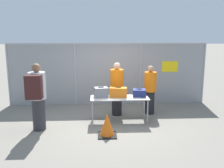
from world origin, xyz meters
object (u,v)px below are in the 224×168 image
at_px(security_worker_near, 117,88).
at_px(utility_trailer, 122,82).
at_px(inspection_table, 119,99).
at_px(security_worker_far, 150,89).
at_px(suitcase_grey, 101,92).
at_px(traveler_hooded, 37,95).
at_px(traffic_cone, 107,125).
at_px(suitcase_navy, 139,93).
at_px(suitcase_orange, 118,92).

bearing_deg(security_worker_near, utility_trailer, -96.44).
height_order(inspection_table, security_worker_near, security_worker_near).
bearing_deg(security_worker_far, suitcase_grey, 10.51).
relative_size(traveler_hooded, traffic_cone, 3.03).
relative_size(inspection_table, suitcase_grey, 3.87).
bearing_deg(utility_trailer, suitcase_grey, -103.53).
relative_size(inspection_table, traveler_hooded, 0.94).
bearing_deg(suitcase_navy, traffic_cone, -130.85).
height_order(security_worker_near, traffic_cone, security_worker_near).
bearing_deg(suitcase_grey, suitcase_orange, -3.29).
bearing_deg(traveler_hooded, traffic_cone, -33.98).
xyz_separation_m(suitcase_orange, suitcase_navy, (0.65, 0.05, -0.04)).
distance_m(security_worker_far, traffic_cone, 2.40).
xyz_separation_m(inspection_table, suitcase_grey, (-0.55, 0.08, 0.21)).
relative_size(inspection_table, suitcase_orange, 3.17).
relative_size(inspection_table, utility_trailer, 0.51).
bearing_deg(security_worker_near, inspection_table, 94.36).
height_order(suitcase_grey, security_worker_far, security_worker_far).
xyz_separation_m(suitcase_grey, traveler_hooded, (-1.74, -0.68, 0.12)).
distance_m(traveler_hooded, security_worker_near, 2.58).
bearing_deg(inspection_table, traveler_hooded, -165.24).
distance_m(utility_trailer, traffic_cone, 5.49).
bearing_deg(suitcase_grey, traffic_cone, -83.16).
distance_m(suitcase_navy, security_worker_far, 0.77).
distance_m(inspection_table, suitcase_navy, 0.65).
relative_size(inspection_table, security_worker_far, 1.08).
height_order(traveler_hooded, security_worker_near, traveler_hooded).
relative_size(inspection_table, suitcase_navy, 4.14).
bearing_deg(suitcase_grey, utility_trailer, 76.47).
bearing_deg(suitcase_orange, suitcase_grey, 176.71).
bearing_deg(security_worker_near, security_worker_far, -175.04).
xyz_separation_m(suitcase_grey, security_worker_far, (1.63, 0.63, -0.07)).
distance_m(traveler_hooded, security_worker_far, 3.62).
bearing_deg(suitcase_orange, traffic_cone, -108.35).
distance_m(suitcase_orange, utility_trailer, 4.34).
bearing_deg(inspection_table, utility_trailer, 83.76).
relative_size(traveler_hooded, security_worker_near, 1.07).
relative_size(suitcase_orange, traffic_cone, 0.90).
bearing_deg(traffic_cone, security_worker_far, 50.35).
bearing_deg(suitcase_navy, inspection_table, -170.75).
bearing_deg(utility_trailer, suitcase_orange, -96.76).
distance_m(security_worker_far, utility_trailer, 3.70).
relative_size(security_worker_near, traffic_cone, 2.83).
bearing_deg(inspection_table, suitcase_grey, 171.85).
relative_size(suitcase_orange, security_worker_far, 0.34).
distance_m(suitcase_orange, security_worker_far, 1.29).
distance_m(suitcase_orange, traffic_cone, 1.35).
bearing_deg(traveler_hooded, utility_trailer, 41.15).
bearing_deg(traveler_hooded, inspection_table, -4.85).
xyz_separation_m(suitcase_navy, utility_trailer, (-0.14, 4.23, -0.49)).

